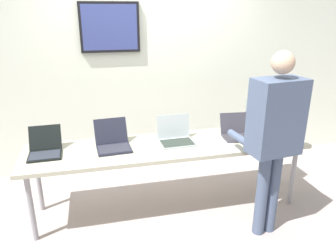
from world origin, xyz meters
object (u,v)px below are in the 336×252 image
at_px(equipment_box, 267,117).
at_px(laptop_station_3, 237,132).
at_px(laptop_station_1, 113,142).
at_px(workbench, 168,149).
at_px(laptop_station_2, 175,136).
at_px(laptop_station_0, 45,148).
at_px(person, 274,130).

xyz_separation_m(equipment_box, laptop_station_3, (-0.41, -0.12, -0.11)).
bearing_deg(laptop_station_3, laptop_station_1, 178.94).
bearing_deg(workbench, laptop_station_2, 30.51).
distance_m(laptop_station_1, laptop_station_2, 0.65).
bearing_deg(laptop_station_0, workbench, -2.88).
relative_size(laptop_station_0, laptop_station_1, 0.94).
bearing_deg(equipment_box, person, -116.54).
bearing_deg(laptop_station_3, laptop_station_2, 178.71).
bearing_deg(laptop_station_3, equipment_box, 15.95).
bearing_deg(laptop_station_1, person, -26.74).
distance_m(workbench, laptop_station_2, 0.15).
bearing_deg(person, laptop_station_3, 92.10).
xyz_separation_m(workbench, laptop_station_0, (-1.20, 0.06, 0.10)).
xyz_separation_m(workbench, laptop_station_1, (-0.55, 0.06, 0.11)).
bearing_deg(equipment_box, laptop_station_1, -176.94).
bearing_deg(laptop_station_3, workbench, -177.15).
xyz_separation_m(laptop_station_1, laptop_station_2, (0.65, -0.01, 0.00)).
relative_size(workbench, equipment_box, 7.51).
relative_size(equipment_box, laptop_station_2, 1.06).
distance_m(laptop_station_0, laptop_station_2, 1.29).
xyz_separation_m(laptop_station_2, person, (0.71, -0.68, 0.26)).
xyz_separation_m(equipment_box, person, (-0.39, -0.78, 0.16)).
distance_m(laptop_station_2, person, 1.02).
xyz_separation_m(equipment_box, laptop_station_0, (-2.39, -0.10, -0.11)).
xyz_separation_m(equipment_box, laptop_station_2, (-1.10, -0.10, -0.10)).
bearing_deg(laptop_station_0, laptop_station_1, 0.31).
bearing_deg(person, laptop_station_2, 136.56).
relative_size(workbench, person, 1.66).
xyz_separation_m(laptop_station_0, laptop_station_2, (1.29, -0.01, 0.01)).
height_order(equipment_box, laptop_station_0, equipment_box).
height_order(laptop_station_0, laptop_station_3, laptop_station_3).
xyz_separation_m(laptop_station_0, laptop_station_3, (1.98, -0.02, 0.00)).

